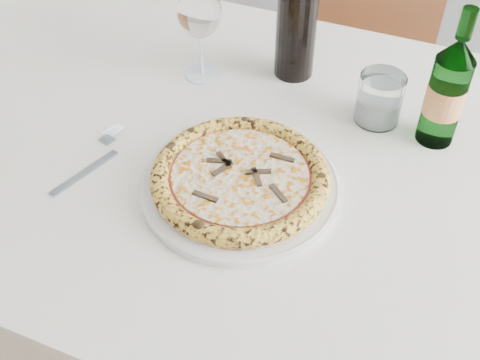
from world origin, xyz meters
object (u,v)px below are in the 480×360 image
(chair_far, at_px, (347,42))
(beer_bottle, at_px, (447,92))
(dining_table, at_px, (256,184))
(pizza, at_px, (240,177))
(tumbler, at_px, (379,101))
(plate, at_px, (240,185))
(wine_glass, at_px, (199,14))
(wine_bottle, at_px, (298,11))

(chair_far, height_order, beer_bottle, beer_bottle)
(chair_far, relative_size, beer_bottle, 3.80)
(dining_table, distance_m, pizza, 0.15)
(beer_bottle, bearing_deg, tumbler, 165.91)
(plate, height_order, tumbler, tumbler)
(plate, bearing_deg, chair_far, 85.63)
(tumbler, distance_m, beer_bottle, 0.12)
(pizza, bearing_deg, plate, 18.31)
(wine_glass, distance_m, beer_bottle, 0.45)
(pizza, distance_m, tumbler, 0.30)
(chair_far, relative_size, plate, 2.96)
(tumbler, bearing_deg, chair_far, 101.11)
(chair_far, bearing_deg, wine_glass, -111.38)
(chair_far, distance_m, wine_glass, 0.70)
(chair_far, bearing_deg, pizza, -94.37)
(dining_table, height_order, pizza, pizza)
(wine_glass, relative_size, beer_bottle, 0.74)
(dining_table, distance_m, wine_glass, 0.32)
(dining_table, height_order, plate, plate)
(wine_glass, relative_size, tumbler, 2.03)
(dining_table, xyz_separation_m, plate, (0.00, -0.10, 0.09))
(beer_bottle, bearing_deg, plate, -143.52)
(pizza, height_order, beer_bottle, beer_bottle)
(plate, bearing_deg, pizza, -161.69)
(chair_far, height_order, pizza, chair_far)
(chair_far, bearing_deg, plate, -94.37)
(dining_table, relative_size, plate, 5.11)
(dining_table, bearing_deg, chair_far, 85.05)
(dining_table, distance_m, tumbler, 0.26)
(chair_far, height_order, tumbler, chair_far)
(dining_table, distance_m, wine_bottle, 0.32)
(chair_far, height_order, plate, chair_far)
(pizza, bearing_deg, beer_bottle, 36.48)
(chair_far, bearing_deg, tumbler, -78.89)
(wine_bottle, bearing_deg, dining_table, -92.59)
(dining_table, relative_size, tumbler, 18.00)
(pizza, height_order, wine_glass, wine_glass)
(chair_far, xyz_separation_m, tumbler, (0.12, -0.61, 0.26))
(dining_table, bearing_deg, wine_bottle, 87.41)
(pizza, relative_size, tumbler, 3.11)
(tumbler, bearing_deg, beer_bottle, -14.09)
(wine_bottle, bearing_deg, pizza, -91.82)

